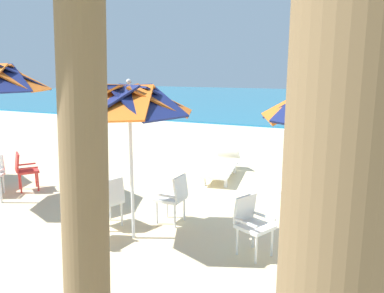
{
  "coord_description": "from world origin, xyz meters",
  "views": [
    {
      "loc": [
        0.86,
        -8.21,
        2.65
      ],
      "look_at": [
        -2.68,
        -0.72,
        1.0
      ],
      "focal_mm": 36.11,
      "sensor_mm": 36.0,
      "label": 1
    }
  ],
  "objects_px": {
    "plastic_chair_1": "(174,196)",
    "plastic_chair_2": "(87,212)",
    "beach_umbrella_0": "(339,104)",
    "beach_ball": "(362,172)",
    "beach_umbrella_1": "(129,102)",
    "sun_lounger_1": "(298,179)",
    "plastic_chair_3": "(109,199)",
    "plastic_chair_4": "(24,169)",
    "plastic_chair_0": "(251,222)",
    "palm_tree_0": "(81,57)",
    "sun_lounger_2": "(222,166)"
  },
  "relations": [
    {
      "from": "beach_umbrella_0",
      "to": "plastic_chair_4",
      "type": "xyz_separation_m",
      "value": [
        -6.5,
        0.74,
        -1.73
      ]
    },
    {
      "from": "plastic_chair_1",
      "to": "plastic_chair_2",
      "type": "relative_size",
      "value": 1.0
    },
    {
      "from": "plastic_chair_4",
      "to": "beach_umbrella_0",
      "type": "bearing_deg",
      "value": -6.5
    },
    {
      "from": "plastic_chair_0",
      "to": "sun_lounger_1",
      "type": "height_order",
      "value": "plastic_chair_0"
    },
    {
      "from": "plastic_chair_1",
      "to": "palm_tree_0",
      "type": "height_order",
      "value": "palm_tree_0"
    },
    {
      "from": "sun_lounger_1",
      "to": "plastic_chair_4",
      "type": "bearing_deg",
      "value": -155.05
    },
    {
      "from": "plastic_chair_0",
      "to": "palm_tree_0",
      "type": "relative_size",
      "value": 0.19
    },
    {
      "from": "plastic_chair_0",
      "to": "plastic_chair_1",
      "type": "relative_size",
      "value": 1.0
    },
    {
      "from": "beach_umbrella_1",
      "to": "sun_lounger_1",
      "type": "height_order",
      "value": "beach_umbrella_1"
    },
    {
      "from": "palm_tree_0",
      "to": "beach_ball",
      "type": "distance_m",
      "value": 8.79
    },
    {
      "from": "plastic_chair_3",
      "to": "sun_lounger_1",
      "type": "height_order",
      "value": "plastic_chair_3"
    },
    {
      "from": "plastic_chair_0",
      "to": "plastic_chair_1",
      "type": "distance_m",
      "value": 1.64
    },
    {
      "from": "plastic_chair_2",
      "to": "plastic_chair_0",
      "type": "bearing_deg",
      "value": 16.51
    },
    {
      "from": "beach_umbrella_0",
      "to": "plastic_chair_1",
      "type": "bearing_deg",
      "value": 169.05
    },
    {
      "from": "beach_umbrella_0",
      "to": "beach_ball",
      "type": "xyz_separation_m",
      "value": [
        0.27,
        5.15,
        -2.09
      ]
    },
    {
      "from": "palm_tree_0",
      "to": "sun_lounger_1",
      "type": "bearing_deg",
      "value": 86.37
    },
    {
      "from": "beach_umbrella_1",
      "to": "plastic_chair_3",
      "type": "height_order",
      "value": "beach_umbrella_1"
    },
    {
      "from": "plastic_chair_0",
      "to": "beach_umbrella_1",
      "type": "bearing_deg",
      "value": -171.24
    },
    {
      "from": "plastic_chair_0",
      "to": "plastic_chair_2",
      "type": "bearing_deg",
      "value": -163.49
    },
    {
      "from": "plastic_chair_0",
      "to": "plastic_chair_4",
      "type": "height_order",
      "value": "same"
    },
    {
      "from": "beach_umbrella_0",
      "to": "plastic_chair_2",
      "type": "xyz_separation_m",
      "value": [
        -3.47,
        -0.75,
        -1.73
      ]
    },
    {
      "from": "sun_lounger_1",
      "to": "beach_ball",
      "type": "height_order",
      "value": "sun_lounger_1"
    },
    {
      "from": "sun_lounger_2",
      "to": "plastic_chair_4",
      "type": "bearing_deg",
      "value": -140.6
    },
    {
      "from": "beach_umbrella_1",
      "to": "palm_tree_0",
      "type": "relative_size",
      "value": 0.55
    },
    {
      "from": "beach_umbrella_0",
      "to": "plastic_chair_0",
      "type": "distance_m",
      "value": 2.03
    },
    {
      "from": "beach_umbrella_0",
      "to": "sun_lounger_1",
      "type": "xyz_separation_m",
      "value": [
        -0.99,
        3.3,
        -1.95
      ]
    },
    {
      "from": "sun_lounger_2",
      "to": "plastic_chair_3",
      "type": "bearing_deg",
      "value": -98.99
    },
    {
      "from": "plastic_chair_2",
      "to": "beach_ball",
      "type": "height_order",
      "value": "plastic_chair_2"
    },
    {
      "from": "plastic_chair_3",
      "to": "plastic_chair_1",
      "type": "bearing_deg",
      "value": 34.12
    },
    {
      "from": "plastic_chair_2",
      "to": "sun_lounger_1",
      "type": "xyz_separation_m",
      "value": [
        2.48,
        4.05,
        -0.22
      ]
    },
    {
      "from": "beach_umbrella_0",
      "to": "beach_ball",
      "type": "bearing_deg",
      "value": 86.99
    },
    {
      "from": "sun_lounger_1",
      "to": "beach_ball",
      "type": "xyz_separation_m",
      "value": [
        1.26,
        1.84,
        -0.14
      ]
    },
    {
      "from": "plastic_chair_0",
      "to": "sun_lounger_1",
      "type": "xyz_separation_m",
      "value": [
        0.07,
        3.34,
        -0.22
      ]
    },
    {
      "from": "plastic_chair_2",
      "to": "plastic_chair_4",
      "type": "relative_size",
      "value": 1.0
    },
    {
      "from": "palm_tree_0",
      "to": "beach_ball",
      "type": "relative_size",
      "value": 16.06
    },
    {
      "from": "plastic_chair_3",
      "to": "beach_ball",
      "type": "xyz_separation_m",
      "value": [
        3.81,
        5.27,
        -0.36
      ]
    },
    {
      "from": "plastic_chair_1",
      "to": "plastic_chair_4",
      "type": "height_order",
      "value": "same"
    },
    {
      "from": "beach_umbrella_0",
      "to": "plastic_chair_4",
      "type": "height_order",
      "value": "beach_umbrella_0"
    },
    {
      "from": "plastic_chair_3",
      "to": "sun_lounger_1",
      "type": "relative_size",
      "value": 0.39
    },
    {
      "from": "beach_umbrella_1",
      "to": "plastic_chair_2",
      "type": "xyz_separation_m",
      "value": [
        -0.55,
        -0.43,
        -1.68
      ]
    },
    {
      "from": "plastic_chair_0",
      "to": "palm_tree_0",
      "type": "distance_m",
      "value": 3.8
    },
    {
      "from": "plastic_chair_0",
      "to": "palm_tree_0",
      "type": "xyz_separation_m",
      "value": [
        -0.33,
        -3.05,
        2.24
      ]
    },
    {
      "from": "sun_lounger_1",
      "to": "beach_ball",
      "type": "bearing_deg",
      "value": 55.66
    },
    {
      "from": "plastic_chair_0",
      "to": "beach_ball",
      "type": "bearing_deg",
      "value": 75.56
    },
    {
      "from": "beach_umbrella_0",
      "to": "plastic_chair_4",
      "type": "relative_size",
      "value": 3.02
    },
    {
      "from": "plastic_chair_1",
      "to": "plastic_chair_4",
      "type": "relative_size",
      "value": 1.0
    },
    {
      "from": "beach_umbrella_0",
      "to": "plastic_chair_3",
      "type": "distance_m",
      "value": 3.94
    },
    {
      "from": "beach_umbrella_1",
      "to": "palm_tree_0",
      "type": "height_order",
      "value": "palm_tree_0"
    },
    {
      "from": "beach_umbrella_1",
      "to": "plastic_chair_3",
      "type": "xyz_separation_m",
      "value": [
        -0.62,
        0.2,
        -1.68
      ]
    },
    {
      "from": "beach_umbrella_1",
      "to": "beach_ball",
      "type": "height_order",
      "value": "beach_umbrella_1"
    }
  ]
}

